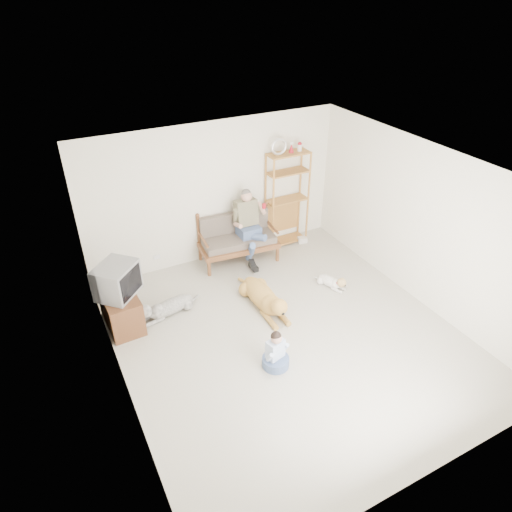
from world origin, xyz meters
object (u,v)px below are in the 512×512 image
etagere (287,199)px  tv_stand (121,310)px  loveseat (237,237)px  golden_retriever (265,298)px

etagere → tv_stand: etagere is taller
loveseat → tv_stand: loveseat is taller
etagere → loveseat: bearing=-173.8°
loveseat → etagere: bearing=11.9°
tv_stand → loveseat: bearing=18.6°
tv_stand → golden_retriever: (2.25, -0.67, -0.10)m
loveseat → etagere: size_ratio=0.69×
loveseat → golden_retriever: bearing=-93.3°
etagere → tv_stand: size_ratio=2.47×
etagere → tv_stand: 3.91m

